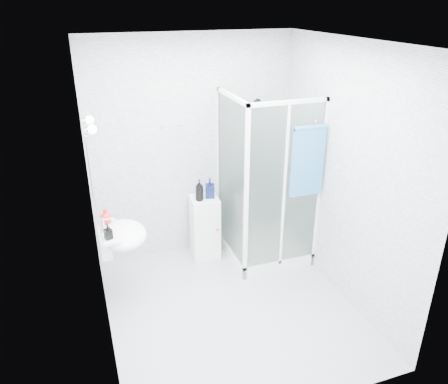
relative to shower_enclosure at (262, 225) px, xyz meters
name	(u,v)px	position (x,y,z in m)	size (l,w,h in m)	color
room	(232,193)	(-0.67, -0.77, 0.85)	(2.40, 2.60, 2.60)	silver
shower_enclosure	(262,225)	(0.00, 0.00, 0.00)	(0.90, 0.95, 2.00)	white
wall_basin	(121,236)	(-1.66, -0.32, 0.35)	(0.46, 0.56, 0.35)	white
mirror	(90,171)	(-1.85, -0.32, 1.05)	(0.02, 0.60, 0.70)	white
vanity_lights	(90,125)	(-1.80, -0.32, 1.47)	(0.10, 0.40, 0.08)	silver
wall_hooks	(171,126)	(-0.92, 0.49, 1.17)	(0.23, 0.06, 0.03)	silver
storage_cabinet	(205,227)	(-0.61, 0.29, -0.06)	(0.34, 0.36, 0.77)	white
hand_towel	(308,159)	(0.31, -0.40, 0.93)	(0.36, 0.05, 0.77)	teal
shampoo_bottle_a	(199,190)	(-0.68, 0.25, 0.46)	(0.10, 0.10, 0.26)	black
shampoo_bottle_b	(210,188)	(-0.55, 0.29, 0.44)	(0.11, 0.11, 0.23)	#0A1541
soap_dispenser_orange	(106,216)	(-1.76, -0.14, 0.49)	(0.12, 0.12, 0.16)	red
soap_dispenser_black	(108,232)	(-1.77, -0.46, 0.49)	(0.07, 0.07, 0.15)	black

